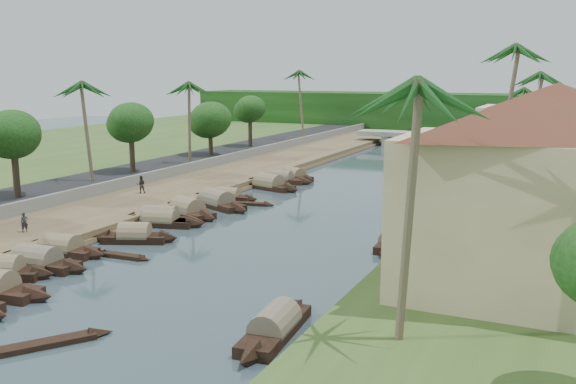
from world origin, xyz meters
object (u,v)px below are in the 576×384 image
at_px(bridge, 441,137).
at_px(building_near, 525,196).
at_px(sampan_1, 2,272).
at_px(person_near, 24,222).

height_order(bridge, building_near, building_near).
xyz_separation_m(bridge, building_near, (18.99, -74.00, 4.66)).
bearing_deg(sampan_1, bridge, 61.97).
distance_m(sampan_1, person_near, 8.53).
relative_size(sampan_1, person_near, 4.75).
relative_size(bridge, person_near, 19.26).
distance_m(building_near, person_near, 34.56).
bearing_deg(bridge, person_near, -101.71).
bearing_deg(bridge, sampan_1, -97.16).
xyz_separation_m(bridge, person_near, (-15.22, -73.42, -0.20)).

